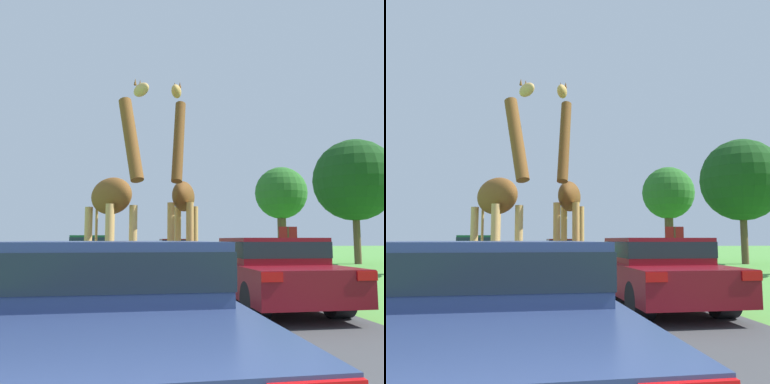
% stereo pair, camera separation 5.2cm
% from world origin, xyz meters
% --- Properties ---
extents(road, '(6.71, 120.00, 0.00)m').
position_xyz_m(road, '(0.00, 30.00, 0.00)').
color(road, '#424244').
rests_on(road, ground).
extents(giraffe_near_road, '(1.12, 2.79, 5.33)m').
position_xyz_m(giraffe_near_road, '(0.88, 11.22, 2.40)').
color(giraffe_near_road, tan).
rests_on(giraffe_near_road, ground).
extents(giraffe_companion, '(1.66, 2.47, 5.09)m').
position_xyz_m(giraffe_companion, '(-0.98, 10.40, 2.34)').
color(giraffe_companion, tan).
rests_on(giraffe_companion, ground).
extents(car_lead_maroon, '(1.85, 4.57, 1.32)m').
position_xyz_m(car_lead_maroon, '(-0.78, 3.70, 0.72)').
color(car_lead_maroon, navy).
rests_on(car_lead_maroon, ground).
extents(car_queue_right, '(1.83, 4.57, 1.37)m').
position_xyz_m(car_queue_right, '(2.05, 22.87, 0.75)').
color(car_queue_right, '#561914').
rests_on(car_queue_right, ground).
extents(car_queue_left, '(1.85, 4.00, 1.51)m').
position_xyz_m(car_queue_left, '(-2.18, 18.73, 0.80)').
color(car_queue_left, '#144C28').
rests_on(car_queue_left, ground).
extents(car_far_ahead, '(1.85, 4.34, 1.36)m').
position_xyz_m(car_far_ahead, '(2.24, 8.10, 0.73)').
color(car_far_ahead, maroon).
rests_on(car_far_ahead, ground).
extents(tree_left_edge, '(4.57, 4.57, 6.93)m').
position_xyz_m(tree_left_edge, '(11.92, 20.96, 4.63)').
color(tree_left_edge, brown).
rests_on(tree_left_edge, ground).
extents(tree_centre_back, '(3.69, 3.69, 6.47)m').
position_xyz_m(tree_centre_back, '(10.16, 27.54, 4.56)').
color(tree_centre_back, brown).
rests_on(tree_centre_back, ground).
extents(sign_post, '(0.70, 0.08, 1.80)m').
position_xyz_m(sign_post, '(5.24, 14.47, 1.25)').
color(sign_post, '#4C3823').
rests_on(sign_post, ground).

